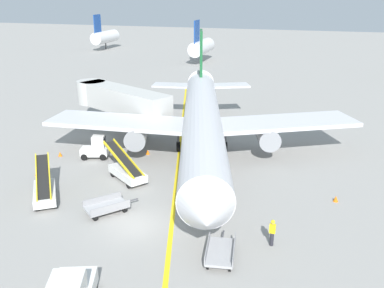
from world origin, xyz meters
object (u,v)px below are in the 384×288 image
Objects in this scene: baggage_tug_near_wing at (96,148)px; safety_cone_nose_right at (148,152)px; baggage_cart_loaded at (107,207)px; safety_cone_wingtip_right at (336,199)px; safety_cone_wingtip_left at (37,173)px; ground_crew_marshaller at (272,232)px; safety_cone_nose_left at (60,154)px; jet_bridge at (116,99)px; airliner at (202,121)px; baggage_cart_empty_trailing at (221,252)px; belt_loader_forward_hold at (127,171)px; belt_loader_aft_hold at (44,190)px.

safety_cone_nose_right is at bearing 28.86° from baggage_tug_near_wing.
safety_cone_wingtip_right is at bearing 23.27° from baggage_cart_loaded.
baggage_tug_near_wing is 6.09× the size of safety_cone_wingtip_left.
ground_crew_marshaller is 3.86× the size of safety_cone_nose_left.
safety_cone_nose_left is (-1.58, -8.42, -3.32)m from jet_bridge.
airliner is 78.66× the size of safety_cone_nose_left.
baggage_cart_loaded is 7.72× the size of safety_cone_nose_left.
baggage_cart_empty_trailing is 20.98m from safety_cone_nose_left.
airliner is 78.66× the size of safety_cone_wingtip_right.
baggage_cart_empty_trailing is 3.44m from ground_crew_marshaller.
safety_cone_wingtip_left is (0.72, -4.33, 0.00)m from safety_cone_nose_left.
jet_bridge reaches higher than belt_loader_forward_hold.
safety_cone_wingtip_left is at bearing -133.21° from safety_cone_nose_right.
safety_cone_wingtip_left is at bearing 167.18° from ground_crew_marshaller.
ground_crew_marshaller is 3.86× the size of safety_cone_wingtip_left.
baggage_tug_near_wing is 10.55m from baggage_cart_loaded.
jet_bridge is 13.21m from safety_cone_wingtip_left.
safety_cone_wingtip_left is at bearing -168.76° from belt_loader_forward_hold.
ground_crew_marshaller is at bearing -57.54° from airliner.
belt_loader_aft_hold is at bearing -81.55° from jet_bridge.
safety_cone_nose_right is (-12.93, 11.67, -0.69)m from ground_crew_marshaller.
baggage_cart_empty_trailing is at bearing -31.77° from safety_cone_nose_left.
jet_bridge is 13.33m from belt_loader_forward_hold.
safety_cone_wingtip_right is at bearing -24.42° from jet_bridge.
baggage_tug_near_wing is 6.09× the size of safety_cone_nose_left.
jet_bridge is 7.48× the size of ground_crew_marshaller.
jet_bridge is 2.65× the size of belt_loader_forward_hold.
ground_crew_marshaller reaches higher than safety_cone_nose_left.
airliner reaches higher than baggage_cart_empty_trailing.
safety_cone_nose_right is at bearing 96.38° from belt_loader_forward_hold.
safety_cone_wingtip_right is (16.60, -4.65, 0.00)m from safety_cone_nose_right.
baggage_tug_near_wing reaches higher than ground_crew_marshaller.
ground_crew_marshaller is at bearing -117.59° from safety_cone_wingtip_right.
airliner is 5.99m from safety_cone_nose_right.
safety_cone_nose_left is at bearing -169.64° from baggage_tug_near_wing.
safety_cone_wingtip_left is (-11.75, -8.00, -3.20)m from airliner.
safety_cone_wingtip_left is (-2.70, -4.96, -0.71)m from baggage_tug_near_wing.
safety_cone_wingtip_left and safety_cone_wingtip_right have the same top height.
safety_cone_wingtip_left is (-7.40, -1.47, -0.56)m from belt_loader_forward_hold.
safety_cone_nose_left is 8.01m from safety_cone_nose_right.
safety_cone_nose_left is at bearing -163.62° from airliner.
airliner is at bearing 53.61° from belt_loader_aft_hold.
baggage_cart_loaded reaches higher than safety_cone_wingtip_left.
baggage_cart_empty_trailing reaches higher than safety_cone_nose_left.
baggage_tug_near_wing reaches higher than safety_cone_nose_left.
belt_loader_aft_hold is at bearing 166.95° from baggage_cart_empty_trailing.
safety_cone_wingtip_right is at bearing -6.68° from baggage_tug_near_wing.
baggage_cart_empty_trailing is at bearing -40.10° from belt_loader_forward_hold.
safety_cone_wingtip_left is (-19.69, 4.48, -0.69)m from ground_crew_marshaller.
belt_loader_forward_hold is at bearing -83.62° from safety_cone_nose_right.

